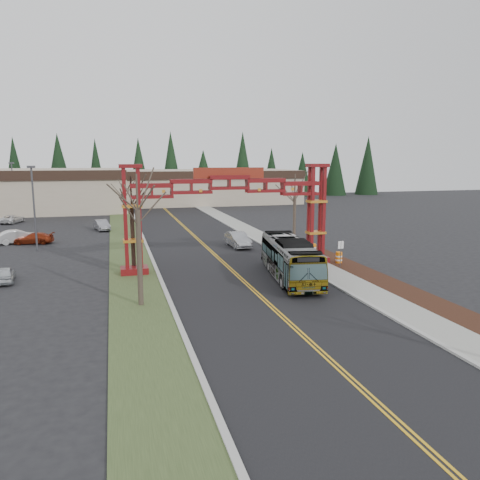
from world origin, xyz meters
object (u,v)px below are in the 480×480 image
object	(u,v)px
transit_bus	(290,259)
gateway_arch	(229,199)
silver_sedan	(238,240)
barrel_mid	(320,255)
bare_tree_median_near	(138,211)
bare_tree_right_far	(295,195)
light_pole_far	(13,186)
parked_car_near_b	(18,237)
bare_tree_median_far	(125,191)
barrel_south	(339,258)
parked_car_far_a	(102,225)
bare_tree_median_mid	(131,205)
retail_building_east	(205,186)
light_pole_near	(34,202)
parked_car_near_a	(4,275)
street_sign	(341,249)
barrel_north	(313,249)
parked_car_mid_a	(34,238)
parked_car_far_b	(12,219)

from	to	relation	value
transit_bus	gateway_arch	bearing A→B (deg)	137.46
silver_sedan	barrel_mid	size ratio (longest dim) A/B	4.53
bare_tree_median_near	bare_tree_right_far	xyz separation A→B (m)	(18.00, 18.78, -0.71)
light_pole_far	parked_car_near_b	bearing A→B (deg)	-79.32
bare_tree_median_far	light_pole_far	bearing A→B (deg)	125.58
parked_car_near_b	barrel_south	size ratio (longest dim) A/B	4.19
barrel_mid	transit_bus	bearing A→B (deg)	-133.90
transit_bus	parked_car_far_a	xyz separation A→B (m)	(-14.75, 30.32, -0.90)
bare_tree_median_near	bare_tree_median_mid	bearing A→B (deg)	90.00
bare_tree_right_far	retail_building_east	bearing A→B (deg)	90.00
retail_building_east	light_pole_near	size ratio (longest dim) A/B	4.39
gateway_arch	parked_car_near_a	xyz separation A→B (m)	(-17.69, 0.00, -5.37)
retail_building_east	street_sign	xyz separation A→B (m)	(-0.81, -64.52, -1.80)
bare_tree_median_mid	street_sign	size ratio (longest dim) A/B	3.33
transit_bus	bare_tree_median_far	xyz separation A→B (m)	(-11.75, 24.82, 3.89)
bare_tree_right_far	barrel_north	bearing A→B (deg)	-94.91
parked_car_near_b	barrel_south	bearing A→B (deg)	-143.19
parked_car_mid_a	parked_car_far_a	xyz separation A→B (m)	(7.12, 8.44, 0.08)
parked_car_near_b	light_pole_near	world-z (taller)	light_pole_near
street_sign	parked_car_mid_a	bearing A→B (deg)	144.05
parked_car_near_b	bare_tree_median_near	bearing A→B (deg)	-176.68
parked_car_mid_a	parked_car_far_a	bearing A→B (deg)	147.92
light_pole_near	light_pole_far	distance (m)	31.58
light_pole_far	barrel_south	distance (m)	56.43
parked_car_near_b	parked_car_far_a	world-z (taller)	parked_car_near_b
parked_car_mid_a	parked_car_far_b	size ratio (longest dim) A/B	0.95
transit_bus	barrel_south	world-z (taller)	transit_bus
street_sign	barrel_south	bearing A→B (deg)	66.85
retail_building_east	barrel_mid	distance (m)	61.43
gateway_arch	transit_bus	bearing A→B (deg)	-51.03
parked_car_near_a	bare_tree_right_far	size ratio (longest dim) A/B	0.46
silver_sedan	bare_tree_median_near	distance (m)	21.95
barrel_north	silver_sedan	bearing A→B (deg)	136.94
gateway_arch	transit_bus	size ratio (longest dim) A/B	1.59
gateway_arch	bare_tree_right_far	distance (m)	14.23
retail_building_east	parked_car_far_a	world-z (taller)	retail_building_east
parked_car_near_a	gateway_arch	bearing A→B (deg)	173.55
parked_car_mid_a	transit_bus	bearing A→B (deg)	53.06
parked_car_far_b	bare_tree_median_far	distance (m)	23.13
parked_car_far_a	street_sign	bearing A→B (deg)	-68.05
light_pole_far	street_sign	xyz separation A→B (m)	(33.82, -46.01, -3.38)
gateway_arch	light_pole_near	distance (m)	21.40
gateway_arch	parked_car_near_b	distance (m)	27.27
street_sign	barrel_mid	size ratio (longest dim) A/B	2.23
bare_tree_right_far	light_pole_far	world-z (taller)	light_pole_far
bare_tree_right_far	light_pole_near	world-z (taller)	light_pole_near
bare_tree_median_far	parked_car_near_b	bearing A→B (deg)	-169.42
bare_tree_median_mid	light_pole_near	distance (m)	15.14
gateway_arch	barrel_south	xyz separation A→B (m)	(9.87, -0.99, -5.43)
parked_car_far_a	parked_car_far_b	distance (m)	16.67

